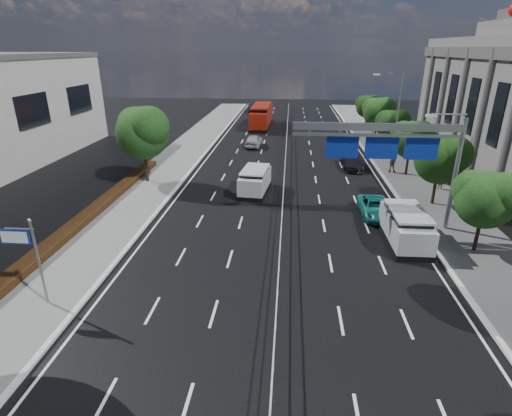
{
  "coord_description": "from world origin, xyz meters",
  "views": [
    {
      "loc": [
        0.32,
        -14.53,
        11.02
      ],
      "look_at": [
        -1.47,
        6.8,
        2.4
      ],
      "focal_mm": 28.0,
      "sensor_mm": 36.0,
      "label": 1
    }
  ],
  "objects_px": {
    "toilet_sign": "(26,248)",
    "pedestrian_a": "(441,180)",
    "pedestrian_b": "(392,163)",
    "parked_car_dark": "(352,162)",
    "near_car_dark": "(253,107)",
    "silver_minivan": "(406,227)",
    "overhead_gantry": "(395,143)",
    "red_bus": "(261,115)",
    "near_car_silver": "(254,141)",
    "parked_car_teal": "(375,208)",
    "white_minivan": "(255,181)"
  },
  "relations": [
    {
      "from": "white_minivan",
      "to": "toilet_sign",
      "type": "bearing_deg",
      "value": -111.86
    },
    {
      "from": "white_minivan",
      "to": "pedestrian_b",
      "type": "xyz_separation_m",
      "value": [
        12.32,
        6.39,
        0.01
      ]
    },
    {
      "from": "white_minivan",
      "to": "parked_car_dark",
      "type": "height_order",
      "value": "white_minivan"
    },
    {
      "from": "overhead_gantry",
      "to": "parked_car_teal",
      "type": "xyz_separation_m",
      "value": [
        -0.24,
        1.95,
        -4.99
      ]
    },
    {
      "from": "near_car_dark",
      "to": "toilet_sign",
      "type": "bearing_deg",
      "value": 79.04
    },
    {
      "from": "near_car_silver",
      "to": "parked_car_teal",
      "type": "bearing_deg",
      "value": 120.74
    },
    {
      "from": "overhead_gantry",
      "to": "parked_car_dark",
      "type": "xyz_separation_m",
      "value": [
        -0.24,
        13.89,
        -4.97
      ]
    },
    {
      "from": "overhead_gantry",
      "to": "parked_car_teal",
      "type": "height_order",
      "value": "overhead_gantry"
    },
    {
      "from": "near_car_dark",
      "to": "pedestrian_a",
      "type": "xyz_separation_m",
      "value": [
        19.38,
        -42.11,
        0.05
      ]
    },
    {
      "from": "near_car_dark",
      "to": "parked_car_dark",
      "type": "distance_m",
      "value": 38.37
    },
    {
      "from": "near_car_silver",
      "to": "overhead_gantry",
      "type": "bearing_deg",
      "value": 119.19
    },
    {
      "from": "toilet_sign",
      "to": "white_minivan",
      "type": "relative_size",
      "value": 0.9
    },
    {
      "from": "silver_minivan",
      "to": "pedestrian_a",
      "type": "bearing_deg",
      "value": 61.1
    },
    {
      "from": "overhead_gantry",
      "to": "parked_car_dark",
      "type": "distance_m",
      "value": 14.75
    },
    {
      "from": "toilet_sign",
      "to": "near_car_silver",
      "type": "height_order",
      "value": "toilet_sign"
    },
    {
      "from": "toilet_sign",
      "to": "red_bus",
      "type": "relative_size",
      "value": 0.4
    },
    {
      "from": "parked_car_dark",
      "to": "pedestrian_a",
      "type": "height_order",
      "value": "pedestrian_a"
    },
    {
      "from": "near_car_silver",
      "to": "pedestrian_b",
      "type": "distance_m",
      "value": 16.97
    },
    {
      "from": "toilet_sign",
      "to": "pedestrian_a",
      "type": "height_order",
      "value": "toilet_sign"
    },
    {
      "from": "toilet_sign",
      "to": "overhead_gantry",
      "type": "distance_m",
      "value": 20.52
    },
    {
      "from": "toilet_sign",
      "to": "pedestrian_b",
      "type": "distance_m",
      "value": 30.87
    },
    {
      "from": "parked_car_dark",
      "to": "pedestrian_a",
      "type": "distance_m",
      "value": 8.76
    },
    {
      "from": "overhead_gantry",
      "to": "near_car_dark",
      "type": "distance_m",
      "value": 51.93
    },
    {
      "from": "toilet_sign",
      "to": "near_car_dark",
      "type": "height_order",
      "value": "toilet_sign"
    },
    {
      "from": "red_bus",
      "to": "overhead_gantry",
      "type": "bearing_deg",
      "value": -71.5
    },
    {
      "from": "white_minivan",
      "to": "pedestrian_a",
      "type": "height_order",
      "value": "white_minivan"
    },
    {
      "from": "overhead_gantry",
      "to": "near_car_dark",
      "type": "relative_size",
      "value": 1.99
    },
    {
      "from": "toilet_sign",
      "to": "parked_car_dark",
      "type": "height_order",
      "value": "toilet_sign"
    },
    {
      "from": "white_minivan",
      "to": "red_bus",
      "type": "bearing_deg",
      "value": 99.13
    },
    {
      "from": "overhead_gantry",
      "to": "silver_minivan",
      "type": "distance_m",
      "value": 5.09
    },
    {
      "from": "near_car_dark",
      "to": "pedestrian_b",
      "type": "bearing_deg",
      "value": 107.03
    },
    {
      "from": "near_car_dark",
      "to": "parked_car_teal",
      "type": "relative_size",
      "value": 1.17
    },
    {
      "from": "pedestrian_b",
      "to": "silver_minivan",
      "type": "bearing_deg",
      "value": 95.49
    },
    {
      "from": "white_minivan",
      "to": "near_car_silver",
      "type": "height_order",
      "value": "white_minivan"
    },
    {
      "from": "overhead_gantry",
      "to": "parked_car_dark",
      "type": "relative_size",
      "value": 2.33
    },
    {
      "from": "toilet_sign",
      "to": "red_bus",
      "type": "distance_m",
      "value": 45.92
    },
    {
      "from": "pedestrian_b",
      "to": "parked_car_dark",
      "type": "bearing_deg",
      "value": -5.81
    },
    {
      "from": "red_bus",
      "to": "toilet_sign",
      "type": "bearing_deg",
      "value": -97.11
    },
    {
      "from": "red_bus",
      "to": "near_car_dark",
      "type": "xyz_separation_m",
      "value": [
        -2.62,
        14.68,
        -0.82
      ]
    },
    {
      "from": "near_car_silver",
      "to": "near_car_dark",
      "type": "xyz_separation_m",
      "value": [
        -2.63,
        27.64,
        0.13
      ]
    },
    {
      "from": "parked_car_dark",
      "to": "parked_car_teal",
      "type": "bearing_deg",
      "value": -91.53
    },
    {
      "from": "near_car_dark",
      "to": "red_bus",
      "type": "bearing_deg",
      "value": 93.37
    },
    {
      "from": "red_bus",
      "to": "near_car_silver",
      "type": "distance_m",
      "value": 12.99
    },
    {
      "from": "red_bus",
      "to": "pedestrian_b",
      "type": "bearing_deg",
      "value": -56.91
    },
    {
      "from": "pedestrian_a",
      "to": "silver_minivan",
      "type": "bearing_deg",
      "value": 42.82
    },
    {
      "from": "toilet_sign",
      "to": "pedestrian_a",
      "type": "xyz_separation_m",
      "value": [
        23.82,
        17.93,
        -2.04
      ]
    },
    {
      "from": "overhead_gantry",
      "to": "red_bus",
      "type": "bearing_deg",
      "value": 106.77
    },
    {
      "from": "pedestrian_a",
      "to": "pedestrian_b",
      "type": "xyz_separation_m",
      "value": [
        -2.89,
        4.68,
        0.1
      ]
    },
    {
      "from": "parked_car_dark",
      "to": "pedestrian_b",
      "type": "xyz_separation_m",
      "value": [
        3.47,
        -1.33,
        0.36
      ]
    },
    {
      "from": "white_minivan",
      "to": "red_bus",
      "type": "relative_size",
      "value": 0.44
    }
  ]
}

